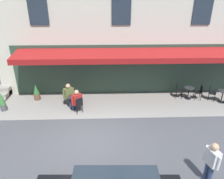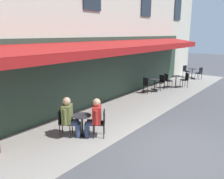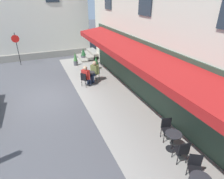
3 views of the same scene
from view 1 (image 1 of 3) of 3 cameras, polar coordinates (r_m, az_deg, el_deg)
ground_plane at (r=9.34m, az=-6.10°, el=-14.04°), size 70.00×70.00×0.00m
sidewalk_cafe_terrace at (r=12.43m, az=10.06°, el=-3.82°), size 20.50×3.20×0.01m
cafe_table_near_entrance at (r=13.84m, az=28.55°, el=-1.32°), size 0.60×0.60×0.75m
cafe_chair_black_facing_street at (r=13.83m, az=26.04°, el=-0.55°), size 0.55×0.55×0.91m
cafe_table_streetside at (r=11.69m, az=-10.88°, el=-3.09°), size 0.60×0.60×0.75m
cafe_chair_black_back_row at (r=11.16m, az=-9.34°, el=-4.00°), size 0.56×0.56×0.91m
cafe_chair_black_by_window at (r=12.18m, az=-12.27°, el=-1.75°), size 0.56×0.56×0.91m
cafe_table_far_end at (r=13.47m, az=20.70°, el=-0.50°), size 0.60×0.60×0.75m
cafe_chair_black_under_awning at (r=13.60m, az=23.33°, el=-0.44°), size 0.47×0.47×0.91m
cafe_chair_black_corner_left at (r=13.38m, az=18.07°, el=-0.01°), size 0.50×0.50×0.91m
seated_patron_in_olive at (r=11.93m, az=-11.88°, el=-1.38°), size 0.66×0.68×1.35m
seated_companion_in_red at (r=11.26m, az=-9.95°, el=-2.89°), size 0.64×0.65×1.32m
walking_pedestrian_in_white at (r=7.72m, az=26.10°, el=-17.40°), size 0.37×0.65×1.61m
potted_plant_mid_terrace at (r=12.79m, az=-28.40°, el=-3.04°), size 0.34×0.34×1.10m
potted_plant_by_steps at (r=13.31m, az=-20.41°, el=-0.75°), size 0.38×0.38×1.01m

